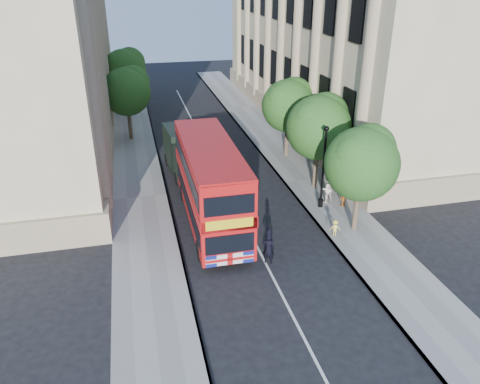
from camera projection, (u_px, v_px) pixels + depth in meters
ground at (271, 274)px, 22.64m from camera, size 120.00×120.00×0.00m
pavement_right at (308, 181)px, 32.62m from camera, size 3.50×80.00×0.12m
pavement_left at (141, 198)px, 30.19m from camera, size 3.50×80.00×0.12m
building_right at (342, 23)px, 42.82m from camera, size 12.00×38.00×18.00m
building_left at (19, 31)px, 36.98m from camera, size 12.00×38.00×18.00m
tree_right_near at (362, 160)px, 24.73m from camera, size 4.00×4.00×6.08m
tree_right_mid at (319, 124)px, 29.92m from camera, size 4.20×4.20×6.37m
tree_right_far at (289, 103)px, 35.25m from camera, size 4.00×4.00×6.15m
tree_left_far at (127, 89)px, 38.85m from camera, size 4.00×4.00×6.30m
tree_left_back at (125, 68)px, 45.78m from camera, size 4.20×4.20×6.65m
lamp_post at (323, 171)px, 27.90m from camera, size 0.32×0.32×5.16m
double_decker_bus at (210, 183)px, 26.10m from camera, size 2.78×10.23×4.72m
box_van at (185, 153)px, 33.39m from camera, size 2.70×5.68×3.16m
police_constable at (268, 249)px, 23.20m from camera, size 0.70×0.59×1.65m
woman_pedestrian at (326, 189)px, 29.14m from camera, size 1.00×0.85×1.80m
child_a at (344, 199)px, 28.73m from camera, size 0.64×0.40×1.02m
child_b at (335, 228)px, 25.56m from camera, size 0.67×0.49×0.94m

